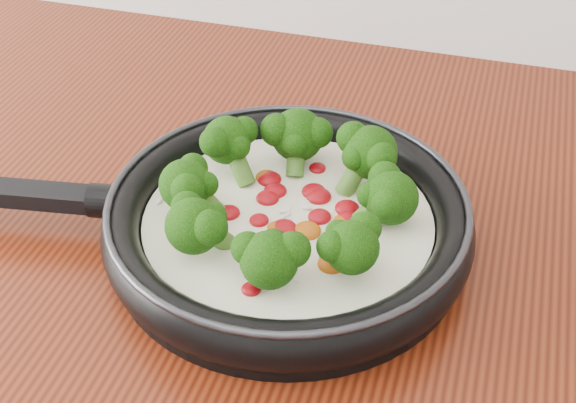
% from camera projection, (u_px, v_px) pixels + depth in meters
% --- Properties ---
extents(skillet, '(0.51, 0.36, 0.09)m').
position_uv_depth(skillet, '(285.00, 217.00, 0.66)').
color(skillet, black).
rests_on(skillet, counter).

